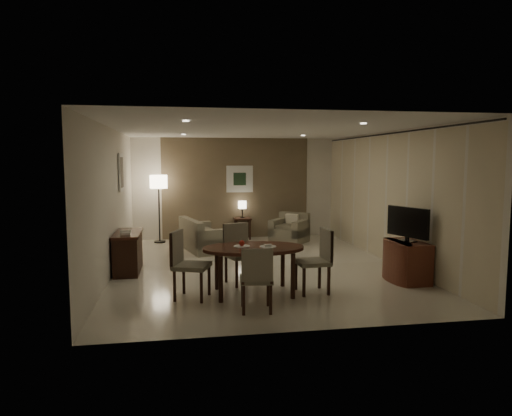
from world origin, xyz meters
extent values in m
cube|color=beige|center=(0.00, 0.00, 0.00)|extent=(5.50, 7.00, 0.00)
cube|color=white|center=(0.00, 0.00, 2.70)|extent=(5.50, 7.00, 0.00)
cube|color=brown|center=(0.00, 3.50, 1.35)|extent=(5.50, 0.00, 2.70)
cube|color=silver|center=(-2.75, 0.00, 1.35)|extent=(0.00, 7.00, 2.70)
cube|color=silver|center=(2.75, 0.00, 1.35)|extent=(0.00, 7.00, 2.70)
cube|color=brown|center=(0.00, 3.48, 1.35)|extent=(3.96, 0.03, 2.70)
cylinder|color=black|center=(2.68, 0.00, 2.64)|extent=(0.03, 6.80, 0.03)
cube|color=silver|center=(0.10, 3.46, 1.60)|extent=(0.72, 0.03, 0.72)
cube|color=#1B311C|center=(0.10, 3.44, 1.60)|extent=(0.34, 0.01, 0.34)
cube|color=silver|center=(-2.72, 1.20, 1.85)|extent=(0.03, 0.60, 0.80)
cube|color=gray|center=(-2.71, 1.20, 1.85)|extent=(0.01, 0.46, 0.64)
cylinder|color=white|center=(-1.40, -1.80, 2.69)|extent=(0.10, 0.10, 0.01)
cylinder|color=white|center=(1.40, -1.80, 2.69)|extent=(0.10, 0.10, 0.01)
cylinder|color=white|center=(-1.40, 1.80, 2.69)|extent=(0.10, 0.10, 0.01)
cylinder|color=white|center=(1.40, 1.80, 2.69)|extent=(0.10, 0.10, 0.01)
cylinder|color=white|center=(-0.56, -1.78, 0.76)|extent=(0.26, 0.26, 0.02)
cylinder|color=white|center=(-0.16, -1.88, 0.76)|extent=(0.26, 0.26, 0.02)
sphere|color=#A71E13|center=(-0.56, -1.78, 0.81)|extent=(0.09, 0.09, 0.09)
cube|color=white|center=(-0.16, -1.88, 0.78)|extent=(0.12, 0.08, 0.03)
cylinder|color=#443C26|center=(0.14, 2.17, 0.01)|extent=(1.26, 1.26, 0.01)
camera|label=1|loc=(-1.51, -8.77, 2.11)|focal=32.00mm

